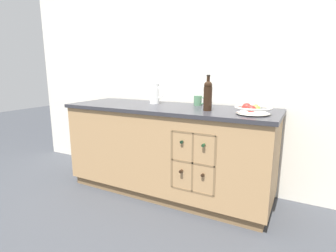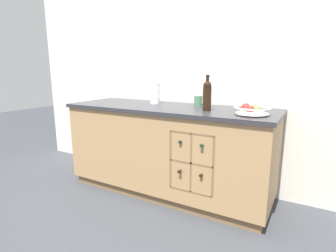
{
  "view_description": "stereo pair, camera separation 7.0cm",
  "coord_description": "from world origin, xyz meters",
  "px_view_note": "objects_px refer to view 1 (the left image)",
  "views": [
    {
      "loc": [
        1.2,
        -2.27,
        1.25
      ],
      "look_at": [
        0.0,
        0.0,
        0.7
      ],
      "focal_mm": 28.0,
      "sensor_mm": 36.0,
      "label": 1
    },
    {
      "loc": [
        1.26,
        -2.24,
        1.25
      ],
      "look_at": [
        0.0,
        0.0,
        0.7
      ],
      "focal_mm": 28.0,
      "sensor_mm": 36.0,
      "label": 2
    }
  ],
  "objects_px": {
    "fruit_bowl": "(253,109)",
    "white_pitcher": "(155,93)",
    "standing_wine_bottle": "(208,95)",
    "ceramic_mug": "(198,101)"
  },
  "relations": [
    {
      "from": "fruit_bowl",
      "to": "ceramic_mug",
      "type": "xyz_separation_m",
      "value": [
        -0.59,
        0.31,
        0.01
      ]
    },
    {
      "from": "ceramic_mug",
      "to": "white_pitcher",
      "type": "bearing_deg",
      "value": -170.73
    },
    {
      "from": "ceramic_mug",
      "to": "fruit_bowl",
      "type": "bearing_deg",
      "value": -27.7
    },
    {
      "from": "fruit_bowl",
      "to": "white_pitcher",
      "type": "distance_m",
      "value": 1.08
    },
    {
      "from": "white_pitcher",
      "to": "ceramic_mug",
      "type": "height_order",
      "value": "white_pitcher"
    },
    {
      "from": "white_pitcher",
      "to": "ceramic_mug",
      "type": "relative_size",
      "value": 1.77
    },
    {
      "from": "fruit_bowl",
      "to": "white_pitcher",
      "type": "xyz_separation_m",
      "value": [
        -1.06,
        0.23,
        0.07
      ]
    },
    {
      "from": "standing_wine_bottle",
      "to": "ceramic_mug",
      "type": "bearing_deg",
      "value": 125.1
    },
    {
      "from": "fruit_bowl",
      "to": "ceramic_mug",
      "type": "relative_size",
      "value": 2.42
    },
    {
      "from": "white_pitcher",
      "to": "ceramic_mug",
      "type": "bearing_deg",
      "value": 9.27
    }
  ]
}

